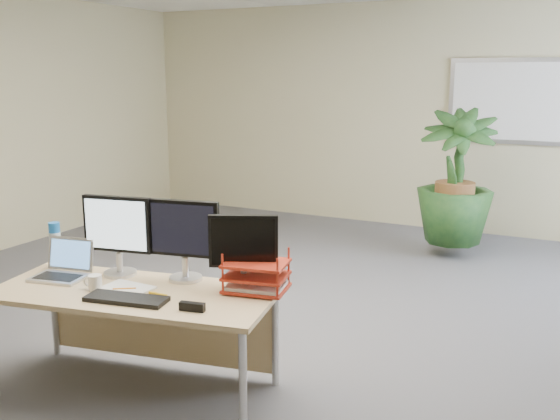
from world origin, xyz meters
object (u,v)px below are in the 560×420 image
at_px(monitor_left, 118,230).
at_px(monitor_right, 184,235).
at_px(laptop, 64,267).
at_px(desk, 142,306).
at_px(floor_plant, 455,185).

bearing_deg(monitor_left, monitor_right, 13.41).
bearing_deg(monitor_right, laptop, -158.90).
height_order(desk, monitor_left, monitor_left).
bearing_deg(desk, floor_plant, 72.69).
distance_m(floor_plant, laptop, 4.03).
xyz_separation_m(desk, laptop, (-0.54, -0.06, 0.19)).
height_order(monitor_left, laptop, monitor_left).
distance_m(desk, monitor_right, 0.49).
height_order(floor_plant, monitor_left, floor_plant).
relative_size(monitor_left, laptop, 1.39).
bearing_deg(laptop, desk, 6.91).
bearing_deg(monitor_left, floor_plant, 68.60).
distance_m(floor_plant, monitor_left, 3.76).
height_order(monitor_left, monitor_right, monitor_left).
bearing_deg(floor_plant, monitor_right, -105.60).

